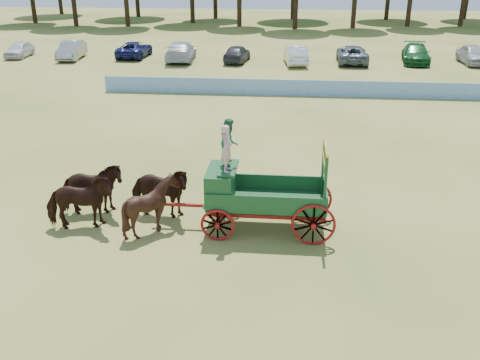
% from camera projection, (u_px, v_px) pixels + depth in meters
% --- Properties ---
extents(ground, '(160.00, 160.00, 0.00)m').
position_uv_depth(ground, '(336.00, 224.00, 18.12)').
color(ground, tan).
rests_on(ground, ground).
extents(horse_lead_left, '(2.40, 1.52, 1.88)m').
position_uv_depth(horse_lead_left, '(79.00, 203.00, 17.46)').
color(horse_lead_left, black).
rests_on(horse_lead_left, ground).
extents(horse_lead_right, '(2.40, 1.51, 1.88)m').
position_uv_depth(horse_lead_right, '(91.00, 189.00, 18.47)').
color(horse_lead_right, black).
rests_on(horse_lead_right, ground).
extents(horse_wheel_left, '(1.79, 1.61, 1.88)m').
position_uv_depth(horse_wheel_left, '(151.00, 206.00, 17.25)').
color(horse_wheel_left, black).
rests_on(horse_wheel_left, ground).
extents(horse_wheel_right, '(2.32, 1.26, 1.88)m').
position_uv_depth(horse_wheel_right, '(159.00, 192.00, 18.26)').
color(horse_wheel_right, black).
rests_on(horse_wheel_right, ground).
extents(farm_dray, '(6.00, 2.00, 3.66)m').
position_uv_depth(farm_dray, '(245.00, 183.00, 17.27)').
color(farm_dray, maroon).
rests_on(farm_dray, ground).
extents(sponsor_banner, '(26.00, 0.08, 1.05)m').
position_uv_depth(sponsor_banner, '(301.00, 88.00, 34.54)').
color(sponsor_banner, '#1F65A8').
rests_on(sponsor_banner, ground).
extents(parked_cars, '(57.11, 7.33, 1.65)m').
position_uv_depth(parked_cars, '(337.00, 54.00, 45.31)').
color(parked_cars, silver).
rests_on(parked_cars, ground).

